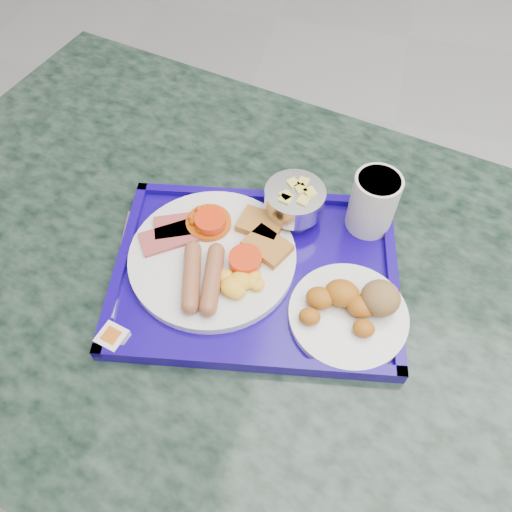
{
  "coord_description": "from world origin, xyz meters",
  "views": [
    {
      "loc": [
        -0.84,
        -0.44,
        1.42
      ],
      "look_at": [
        -0.94,
        -0.04,
        0.83
      ],
      "focal_mm": 35.0,
      "sensor_mm": 36.0,
      "label": 1
    }
  ],
  "objects_px": {
    "main_plate": "(216,256)",
    "fruit_bowl": "(295,200)",
    "juice_cup": "(374,201)",
    "bread_plate": "(353,308)",
    "tray": "(256,273)",
    "table": "(240,328)"
  },
  "relations": [
    {
      "from": "table",
      "to": "juice_cup",
      "type": "bearing_deg",
      "value": 35.21
    },
    {
      "from": "main_plate",
      "to": "fruit_bowl",
      "type": "height_order",
      "value": "fruit_bowl"
    },
    {
      "from": "bread_plate",
      "to": "juice_cup",
      "type": "relative_size",
      "value": 1.68
    },
    {
      "from": "fruit_bowl",
      "to": "juice_cup",
      "type": "bearing_deg",
      "value": 8.39
    },
    {
      "from": "bread_plate",
      "to": "juice_cup",
      "type": "distance_m",
      "value": 0.18
    },
    {
      "from": "table",
      "to": "tray",
      "type": "distance_m",
      "value": 0.21
    },
    {
      "from": "tray",
      "to": "bread_plate",
      "type": "xyz_separation_m",
      "value": [
        0.15,
        -0.04,
        0.02
      ]
    },
    {
      "from": "main_plate",
      "to": "juice_cup",
      "type": "xyz_separation_m",
      "value": [
        0.21,
        0.13,
        0.04
      ]
    },
    {
      "from": "main_plate",
      "to": "fruit_bowl",
      "type": "xyz_separation_m",
      "value": [
        0.1,
        0.11,
        0.03
      ]
    },
    {
      "from": "table",
      "to": "juice_cup",
      "type": "height_order",
      "value": "juice_cup"
    },
    {
      "from": "main_plate",
      "to": "juice_cup",
      "type": "height_order",
      "value": "juice_cup"
    },
    {
      "from": "juice_cup",
      "to": "bread_plate",
      "type": "bearing_deg",
      "value": -91.04
    },
    {
      "from": "main_plate",
      "to": "fruit_bowl",
      "type": "relative_size",
      "value": 2.69
    },
    {
      "from": "main_plate",
      "to": "bread_plate",
      "type": "xyz_separation_m",
      "value": [
        0.21,
        -0.04,
        0.0
      ]
    },
    {
      "from": "tray",
      "to": "fruit_bowl",
      "type": "xyz_separation_m",
      "value": [
        0.03,
        0.12,
        0.05
      ]
    },
    {
      "from": "table",
      "to": "main_plate",
      "type": "relative_size",
      "value": 5.53
    },
    {
      "from": "table",
      "to": "tray",
      "type": "xyz_separation_m",
      "value": [
        0.03,
        -0.0,
        0.21
      ]
    },
    {
      "from": "bread_plate",
      "to": "fruit_bowl",
      "type": "bearing_deg",
      "value": 126.84
    },
    {
      "from": "juice_cup",
      "to": "main_plate",
      "type": "bearing_deg",
      "value": -148.88
    },
    {
      "from": "table",
      "to": "main_plate",
      "type": "height_order",
      "value": "main_plate"
    },
    {
      "from": "tray",
      "to": "main_plate",
      "type": "xyz_separation_m",
      "value": [
        -0.06,
        0.0,
        0.02
      ]
    },
    {
      "from": "main_plate",
      "to": "tray",
      "type": "bearing_deg",
      "value": -3.64
    }
  ]
}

